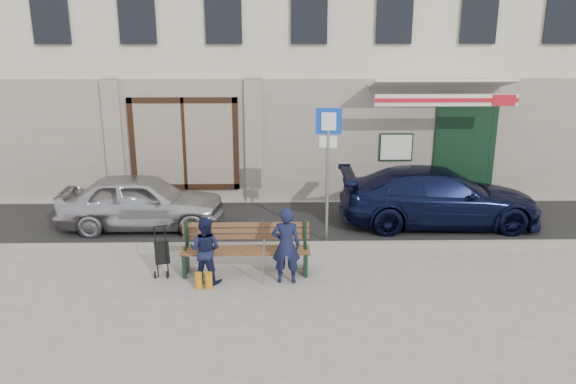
{
  "coord_description": "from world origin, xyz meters",
  "views": [
    {
      "loc": [
        -0.8,
        -9.43,
        4.43
      ],
      "look_at": [
        -0.58,
        1.6,
        1.2
      ],
      "focal_mm": 35.0,
      "sensor_mm": 36.0,
      "label": 1
    }
  ],
  "objects_px": {
    "parking_sign": "(328,153)",
    "bench": "(243,250)",
    "car_silver": "(142,201)",
    "woman": "(205,250)",
    "stroller": "(162,254)",
    "car_navy": "(439,197)",
    "man": "(286,245)"
  },
  "relations": [
    {
      "from": "parking_sign",
      "to": "woman",
      "type": "relative_size",
      "value": 2.34
    },
    {
      "from": "car_navy",
      "to": "man",
      "type": "relative_size",
      "value": 3.27
    },
    {
      "from": "car_silver",
      "to": "bench",
      "type": "distance_m",
      "value": 3.52
    },
    {
      "from": "car_silver",
      "to": "stroller",
      "type": "relative_size",
      "value": 4.06
    },
    {
      "from": "parking_sign",
      "to": "man",
      "type": "height_order",
      "value": "parking_sign"
    },
    {
      "from": "stroller",
      "to": "car_navy",
      "type": "bearing_deg",
      "value": 7.85
    },
    {
      "from": "man",
      "to": "parking_sign",
      "type": "bearing_deg",
      "value": -113.19
    },
    {
      "from": "car_silver",
      "to": "stroller",
      "type": "xyz_separation_m",
      "value": [
        0.94,
        -2.57,
        -0.23
      ]
    },
    {
      "from": "parking_sign",
      "to": "woman",
      "type": "distance_m",
      "value": 3.32
    },
    {
      "from": "parking_sign",
      "to": "stroller",
      "type": "distance_m",
      "value": 3.9
    },
    {
      "from": "bench",
      "to": "woman",
      "type": "height_order",
      "value": "woman"
    },
    {
      "from": "car_silver",
      "to": "stroller",
      "type": "height_order",
      "value": "car_silver"
    },
    {
      "from": "car_silver",
      "to": "parking_sign",
      "type": "height_order",
      "value": "parking_sign"
    },
    {
      "from": "car_navy",
      "to": "parking_sign",
      "type": "relative_size",
      "value": 1.6
    },
    {
      "from": "man",
      "to": "woman",
      "type": "height_order",
      "value": "man"
    },
    {
      "from": "car_navy",
      "to": "woman",
      "type": "xyz_separation_m",
      "value": [
        -5.05,
        -3.02,
        -0.05
      ]
    },
    {
      "from": "woman",
      "to": "bench",
      "type": "bearing_deg",
      "value": -133.82
    },
    {
      "from": "woman",
      "to": "stroller",
      "type": "bearing_deg",
      "value": -4.71
    },
    {
      "from": "stroller",
      "to": "car_silver",
      "type": "bearing_deg",
      "value": 93.44
    },
    {
      "from": "car_silver",
      "to": "car_navy",
      "type": "height_order",
      "value": "car_navy"
    },
    {
      "from": "bench",
      "to": "parking_sign",
      "type": "bearing_deg",
      "value": 42.63
    },
    {
      "from": "parking_sign",
      "to": "woman",
      "type": "bearing_deg",
      "value": -134.06
    },
    {
      "from": "woman",
      "to": "man",
      "type": "bearing_deg",
      "value": -165.34
    },
    {
      "from": "woman",
      "to": "stroller",
      "type": "distance_m",
      "value": 0.94
    },
    {
      "from": "bench",
      "to": "man",
      "type": "distance_m",
      "value": 0.93
    },
    {
      "from": "car_navy",
      "to": "woman",
      "type": "bearing_deg",
      "value": 121.59
    },
    {
      "from": "parking_sign",
      "to": "stroller",
      "type": "relative_size",
      "value": 3.14
    },
    {
      "from": "car_navy",
      "to": "stroller",
      "type": "distance_m",
      "value": 6.49
    },
    {
      "from": "parking_sign",
      "to": "bench",
      "type": "xyz_separation_m",
      "value": [
        -1.7,
        -1.56,
        -1.49
      ]
    },
    {
      "from": "car_navy",
      "to": "parking_sign",
      "type": "distance_m",
      "value": 3.18
    },
    {
      "from": "car_silver",
      "to": "woman",
      "type": "xyz_separation_m",
      "value": [
        1.79,
        -2.9,
        -0.02
      ]
    },
    {
      "from": "bench",
      "to": "car_silver",
      "type": "bearing_deg",
      "value": 134.03
    }
  ]
}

